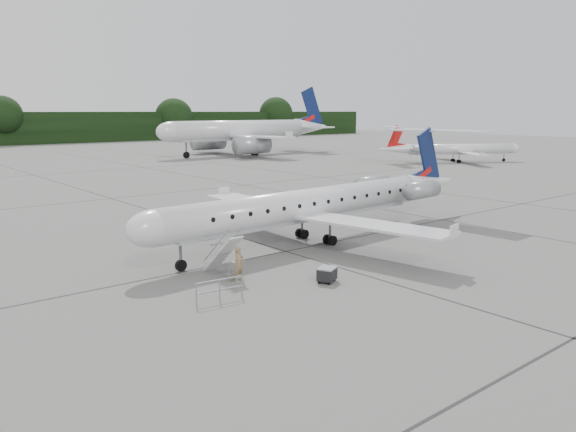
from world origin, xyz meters
TOP-DOWN VIEW (x-y plane):
  - ground at (0.00, 0.00)m, footprint 320.00×320.00m
  - main_regional_jet at (-1.35, 6.07)m, footprint 28.03×20.96m
  - airstair at (-9.10, 3.46)m, footprint 0.99×2.31m
  - passenger at (-9.03, 2.18)m, footprint 0.70×0.54m
  - safety_railing at (-11.41, 0.18)m, footprint 2.20×0.32m
  - baggage_cart at (-5.81, -0.69)m, footprint 1.16×1.07m
  - bg_narrowbody at (36.34, 68.27)m, footprint 36.22×26.16m
  - bg_regional_right at (55.69, 33.01)m, footprint 27.75×25.39m

SIDE VIEW (x-z plane):
  - ground at x=0.00m, z-range 0.00..0.00m
  - baggage_cart at x=-5.81m, z-range 0.00..0.80m
  - safety_railing at x=-11.41m, z-range 0.00..1.00m
  - passenger at x=-9.03m, z-range 0.00..1.72m
  - airstair at x=-9.10m, z-range 0.00..2.16m
  - bg_regional_right at x=55.69m, z-range 0.00..5.94m
  - main_regional_jet at x=-1.35m, z-range 0.00..6.90m
  - bg_narrowbody at x=36.34m, z-range 0.00..12.95m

